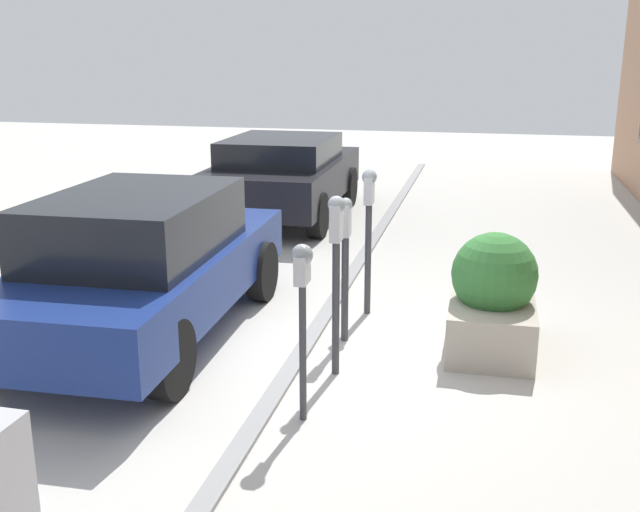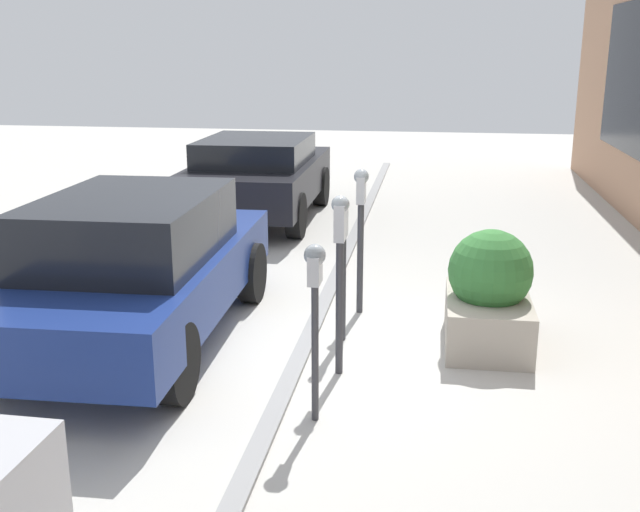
{
  "view_description": "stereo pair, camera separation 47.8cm",
  "coord_description": "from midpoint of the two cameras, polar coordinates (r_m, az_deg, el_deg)",
  "views": [
    {
      "loc": [
        -6.51,
        -1.57,
        2.83
      ],
      "look_at": [
        0.0,
        -0.09,
        0.97
      ],
      "focal_mm": 42.0,
      "sensor_mm": 36.0,
      "label": 1
    },
    {
      "loc": [
        -6.6,
        -1.1,
        2.83
      ],
      "look_at": [
        0.0,
        -0.09,
        0.97
      ],
      "focal_mm": 42.0,
      "sensor_mm": 36.0,
      "label": 2
    }
  ],
  "objects": [
    {
      "name": "parking_meter_fourth",
      "position": [
        8.03,
        5.45,
        3.11
      ],
      "size": [
        0.19,
        0.16,
        1.6
      ],
      "color": "#38383D",
      "rests_on": "ground_plane"
    },
    {
      "name": "curb_strip",
      "position": [
        7.27,
        0.57,
        -7.19
      ],
      "size": [
        24.5,
        0.16,
        0.04
      ],
      "color": "gray",
      "rests_on": "ground_plane"
    },
    {
      "name": "planter_box",
      "position": [
        7.39,
        14.85,
        -3.24
      ],
      "size": [
        1.25,
        0.81,
        1.17
      ],
      "color": "#B2A899",
      "rests_on": "ground_plane"
    },
    {
      "name": "parking_meter_second",
      "position": [
        6.45,
        3.36,
        0.23
      ],
      "size": [
        0.18,
        0.15,
        1.63
      ],
      "color": "#38383D",
      "rests_on": "ground_plane"
    },
    {
      "name": "parked_car_rear",
      "position": [
        12.78,
        -1.74,
        6.24
      ],
      "size": [
        4.12,
        1.99,
        1.4
      ],
      "rotation": [
        0.0,
        0.0,
        0.01
      ],
      "color": "black",
      "rests_on": "ground_plane"
    },
    {
      "name": "parking_meter_nearest",
      "position": [
        5.63,
        1.08,
        -2.56
      ],
      "size": [
        0.19,
        0.17,
        1.43
      ],
      "color": "#38383D",
      "rests_on": "ground_plane"
    },
    {
      "name": "parked_car_middle",
      "position": [
        7.56,
        -11.48,
        -0.46
      ],
      "size": [
        4.22,
        1.83,
        1.5
      ],
      "rotation": [
        0.0,
        0.0,
        0.03
      ],
      "color": "navy",
      "rests_on": "ground_plane"
    },
    {
      "name": "ground_plane",
      "position": [
        7.26,
        1.2,
        -7.39
      ],
      "size": [
        40.0,
        40.0,
        0.0
      ],
      "primitive_type": "plane",
      "color": "beige"
    },
    {
      "name": "parking_meter_middle",
      "position": [
        7.27,
        3.82,
        0.43
      ],
      "size": [
        0.15,
        0.13,
        1.46
      ],
      "color": "#38383D",
      "rests_on": "ground_plane"
    }
  ]
}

